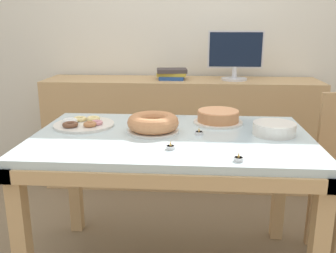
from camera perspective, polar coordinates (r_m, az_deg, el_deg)
wall_back at (r=3.27m, az=2.30°, el=15.29°), size 8.00×0.10×2.60m
dining_table at (r=1.89m, az=0.52°, el=-4.26°), size 1.40×0.87×0.77m
sideboard at (r=3.09m, az=1.94°, el=-0.89°), size 2.17×0.44×0.88m
computer_monitor at (r=2.99m, az=10.21°, el=10.58°), size 0.42×0.20×0.38m
book_stack at (r=3.00m, az=0.58°, el=8.03°), size 0.25×0.20×0.08m
cake_chocolate_round at (r=2.08m, az=7.65°, el=1.42°), size 0.27×0.27×0.07m
cake_golden_bundt at (r=1.89m, az=-2.28°, el=0.48°), size 0.26×0.26×0.09m
pastry_platter at (r=2.06m, az=-12.80°, el=0.42°), size 0.32×0.32×0.04m
plate_stack at (r=1.93m, az=15.87°, el=-0.32°), size 0.21×0.21×0.06m
tealight_left_edge at (r=1.53m, az=10.70°, el=-4.85°), size 0.04×0.04×0.04m
tealight_centre at (r=1.86m, az=4.74°, el=-0.94°), size 0.04×0.04×0.04m
tealight_right_edge at (r=1.64m, az=0.38°, el=-3.15°), size 0.04×0.04×0.04m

